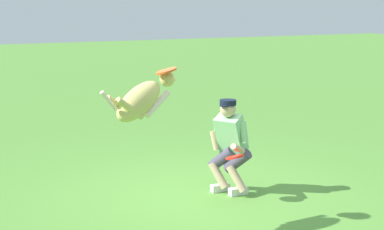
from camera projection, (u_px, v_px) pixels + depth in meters
ground_plane at (201, 198)px, 7.86m from camera, size 60.00×60.00×0.00m
person at (230, 143)px, 7.91m from camera, size 0.54×0.71×1.29m
dog at (142, 100)px, 6.31m from camera, size 1.00×0.49×0.59m
frisbee_flying at (166, 71)px, 6.46m from camera, size 0.30×0.31×0.11m
frisbee_held at (235, 157)px, 7.55m from camera, size 0.26×0.25×0.11m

